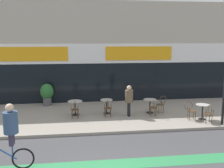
# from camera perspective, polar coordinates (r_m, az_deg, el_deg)

# --- Properties ---
(sidewalk_slab) EXTENTS (40.00, 5.50, 0.12)m
(sidewalk_slab) POSITION_cam_1_polar(r_m,az_deg,el_deg) (13.83, -4.86, -6.80)
(sidewalk_slab) COLOR gray
(sidewalk_slab) RESTS_ON ground
(storefront_facade) EXTENTS (40.00, 4.06, 6.28)m
(storefront_facade) POSITION_cam_1_polar(r_m,az_deg,el_deg) (17.99, -5.71, 6.95)
(storefront_facade) COLOR #B2A899
(storefront_facade) RESTS_ON ground
(bike_lane_stripe) EXTENTS (36.00, 0.70, 0.01)m
(bike_lane_stripe) POSITION_cam_1_polar(r_m,az_deg,el_deg) (8.79, -3.12, -17.25)
(bike_lane_stripe) COLOR #2D844C
(bike_lane_stripe) RESTS_ON ground
(bistro_table_0) EXTENTS (0.74, 0.74, 0.74)m
(bistro_table_0) POSITION_cam_1_polar(r_m,az_deg,el_deg) (13.61, -8.03, -4.54)
(bistro_table_0) COLOR black
(bistro_table_0) RESTS_ON sidewalk_slab
(bistro_table_1) EXTENTS (0.65, 0.65, 0.75)m
(bistro_table_1) POSITION_cam_1_polar(r_m,az_deg,el_deg) (13.75, -1.21, -4.31)
(bistro_table_1) COLOR black
(bistro_table_1) RESTS_ON sidewalk_slab
(bistro_table_2) EXTENTS (0.70, 0.70, 0.73)m
(bistro_table_2) POSITION_cam_1_polar(r_m,az_deg,el_deg) (14.01, 8.28, -4.17)
(bistro_table_2) COLOR black
(bistro_table_2) RESTS_ON sidewalk_slab
(bistro_table_3) EXTENTS (0.66, 0.66, 0.74)m
(bistro_table_3) POSITION_cam_1_polar(r_m,az_deg,el_deg) (13.51, 19.11, -5.14)
(bistro_table_3) COLOR black
(bistro_table_3) RESTS_ON sidewalk_slab
(cafe_chair_0_near) EXTENTS (0.44, 0.59, 0.90)m
(cafe_chair_0_near) POSITION_cam_1_polar(r_m,az_deg,el_deg) (13.01, -8.09, -5.28)
(cafe_chair_0_near) COLOR #4C3823
(cafe_chair_0_near) RESTS_ON sidewalk_slab
(cafe_chair_1_near) EXTENTS (0.40, 0.57, 0.90)m
(cafe_chair_1_near) POSITION_cam_1_polar(r_m,az_deg,el_deg) (13.16, -0.91, -5.01)
(cafe_chair_1_near) COLOR #4C3823
(cafe_chair_1_near) RESTS_ON sidewalk_slab
(cafe_chair_2_near) EXTENTS (0.43, 0.59, 0.90)m
(cafe_chair_2_near) POSITION_cam_1_polar(r_m,az_deg,el_deg) (13.42, 8.97, -4.83)
(cafe_chair_2_near) COLOR #4C3823
(cafe_chair_2_near) RESTS_ON sidewalk_slab
(cafe_chair_2_side) EXTENTS (0.60, 0.45, 0.90)m
(cafe_chair_2_side) POSITION_cam_1_polar(r_m,az_deg,el_deg) (14.20, 10.70, -4.08)
(cafe_chair_2_side) COLOR #4C3823
(cafe_chair_2_side) RESTS_ON sidewalk_slab
(cafe_chair_3_near) EXTENTS (0.43, 0.59, 0.90)m
(cafe_chair_3_near) POSITION_cam_1_polar(r_m,az_deg,el_deg) (12.97, 20.31, -5.86)
(cafe_chair_3_near) COLOR #4C3823
(cafe_chair_3_near) RESTS_ON sidewalk_slab
(cafe_chair_3_side) EXTENTS (0.60, 0.45, 0.90)m
(cafe_chair_3_side) POSITION_cam_1_polar(r_m,az_deg,el_deg) (13.25, 16.66, -5.32)
(cafe_chair_3_side) COLOR #4C3823
(cafe_chair_3_side) RESTS_ON sidewalk_slab
(planter_pot) EXTENTS (0.77, 0.77, 1.29)m
(planter_pot) POSITION_cam_1_polar(r_m,az_deg,el_deg) (15.87, -13.97, -1.96)
(planter_pot) COLOR #4C4C51
(planter_pot) RESTS_ON sidewalk_slab
(cyclist_0) EXTENTS (1.75, 0.50, 2.11)m
(cyclist_0) POSITION_cam_1_polar(r_m,az_deg,el_deg) (8.60, -21.50, -9.80)
(cyclist_0) COLOR black
(cyclist_0) RESTS_ON ground
(pedestrian_near_end) EXTENTS (0.42, 0.42, 1.58)m
(pedestrian_near_end) POSITION_cam_1_polar(r_m,az_deg,el_deg) (13.26, 3.72, -3.04)
(pedestrian_near_end) COLOR black
(pedestrian_near_end) RESTS_ON sidewalk_slab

